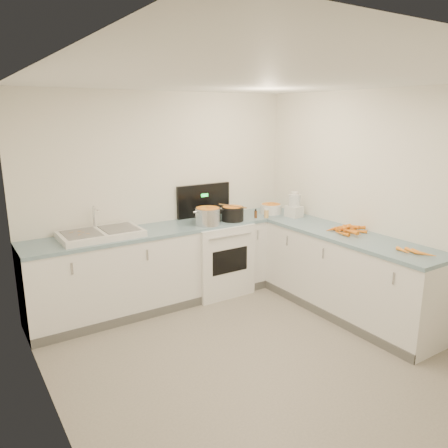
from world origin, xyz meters
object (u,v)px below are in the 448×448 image
black_pot (233,215)px  steel_pot (208,217)px  mixing_bowl (271,209)px  spice_jar (266,214)px  stove (216,256)px  sink (101,234)px  food_processor (294,206)px  extract_bottle (256,214)px

black_pot → steel_pot: bearing=-178.6°
mixing_bowl → spice_jar: mixing_bowl is taller
stove → sink: size_ratio=1.58×
mixing_bowl → spice_jar: 0.26m
mixing_bowl → food_processor: 0.35m
extract_bottle → black_pot: bearing=173.1°
black_pot → mixing_bowl: (0.66, 0.06, -0.01)m
sink → steel_pot: sink is taller
black_pot → extract_bottle: size_ratio=2.95×
stove → extract_bottle: stove is taller
steel_pot → stove: bearing=35.9°
extract_bottle → food_processor: size_ratio=0.28×
black_pot → food_processor: food_processor is taller
steel_pot → extract_bottle: (0.69, -0.03, -0.05)m
stove → extract_bottle: (0.50, -0.17, 0.51)m
mixing_bowl → extract_bottle: bearing=-163.5°
black_pot → food_processor: (0.79, -0.26, 0.06)m
sink → spice_jar: bearing=-6.8°
sink → steel_pot: bearing=-7.0°
mixing_bowl → spice_jar: (-0.20, -0.16, -0.01)m
black_pot → sink: bearing=174.9°
stove → spice_jar: size_ratio=13.38×
extract_bottle → food_processor: 0.51m
stove → mixing_bowl: bearing=-5.0°
sink → extract_bottle: sink is taller
steel_pot → food_processor: food_processor is taller
stove → food_processor: bearing=-21.9°
sink → stove: bearing=-0.6°
stove → black_pot: 0.59m
mixing_bowl → food_processor: (0.13, -0.31, 0.08)m
steel_pot → food_processor: (1.15, -0.25, 0.05)m
stove → spice_jar: (0.63, -0.23, 0.52)m
extract_bottle → spice_jar: (0.13, -0.06, 0.00)m
mixing_bowl → steel_pot: bearing=-176.3°
extract_bottle → spice_jar: size_ratio=0.92×
food_processor → mixing_bowl: bearing=112.5°
black_pot → mixing_bowl: black_pot is taller
stove → spice_jar: 0.85m
mixing_bowl → extract_bottle: mixing_bowl is taller
extract_bottle → mixing_bowl: bearing=16.5°
mixing_bowl → stove: bearing=175.0°
stove → black_pot: stove is taller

